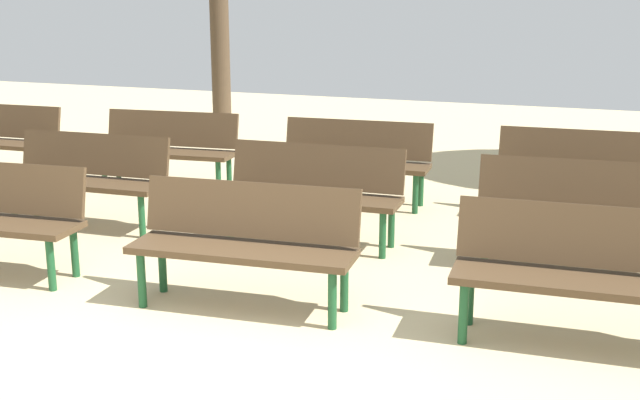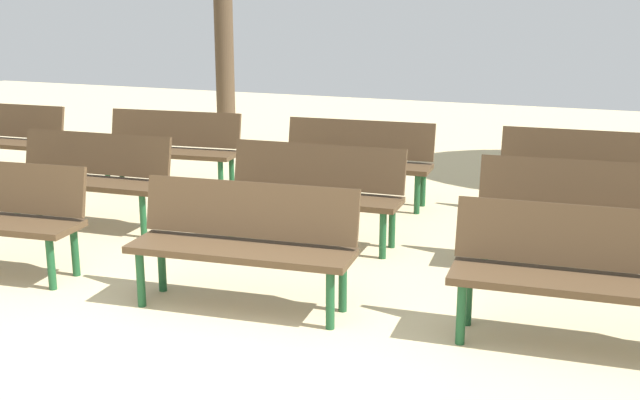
# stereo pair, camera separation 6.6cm
# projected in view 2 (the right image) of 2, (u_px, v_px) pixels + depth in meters

# --- Properties ---
(bench_r0_c2) EXTENTS (1.64, 0.62, 0.87)m
(bench_r0_c2) POSITION_uv_depth(u_px,v_px,m) (244.00, 238.00, 5.59)
(bench_r0_c2) COLOR #4C3823
(bench_r0_c2) RESTS_ON ground_plane
(bench_r0_c3) EXTENTS (1.63, 0.59, 0.87)m
(bench_r0_c3) POSITION_uv_depth(u_px,v_px,m) (581.00, 268.00, 4.96)
(bench_r0_c3) COLOR #4C3823
(bench_r0_c3) RESTS_ON ground_plane
(bench_r1_c1) EXTENTS (1.62, 0.57, 0.87)m
(bench_r1_c1) POSITION_uv_depth(u_px,v_px,m) (90.00, 173.00, 7.62)
(bench_r1_c1) COLOR #4C3823
(bench_r1_c1) RESTS_ON ground_plane
(bench_r1_c2) EXTENTS (1.62, 0.56, 0.87)m
(bench_r1_c2) POSITION_uv_depth(u_px,v_px,m) (314.00, 188.00, 7.04)
(bench_r1_c2) COLOR #4C3823
(bench_r1_c2) RESTS_ON ground_plane
(bench_r1_c3) EXTENTS (1.64, 0.62, 0.87)m
(bench_r1_c3) POSITION_uv_depth(u_px,v_px,m) (579.00, 209.00, 6.35)
(bench_r1_c3) COLOR #4C3823
(bench_r1_c3) RESTS_ON ground_plane
(bench_r2_c0) EXTENTS (1.62, 0.56, 0.87)m
(bench_r2_c0) POSITION_uv_depth(u_px,v_px,m) (2.00, 136.00, 9.69)
(bench_r2_c0) COLOR #4C3823
(bench_r2_c0) RESTS_ON ground_plane
(bench_r2_c1) EXTENTS (1.64, 0.65, 0.87)m
(bench_r2_c1) POSITION_uv_depth(u_px,v_px,m) (171.00, 145.00, 9.08)
(bench_r2_c1) COLOR #4C3823
(bench_r2_c1) RESTS_ON ground_plane
(bench_r2_c2) EXTENTS (1.63, 0.59, 0.87)m
(bench_r2_c2) POSITION_uv_depth(u_px,v_px,m) (357.00, 157.00, 8.41)
(bench_r2_c2) COLOR #4C3823
(bench_r2_c2) RESTS_ON ground_plane
(bench_r2_c3) EXTENTS (1.62, 0.57, 0.87)m
(bench_r2_c3) POSITION_uv_depth(u_px,v_px,m) (582.00, 170.00, 7.78)
(bench_r2_c3) COLOR #4C3823
(bench_r2_c3) RESTS_ON ground_plane
(tree_1) EXTENTS (0.27, 0.27, 2.48)m
(tree_1) POSITION_uv_depth(u_px,v_px,m) (225.00, 61.00, 11.49)
(tree_1) COLOR #4C3A28
(tree_1) RESTS_ON ground_plane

